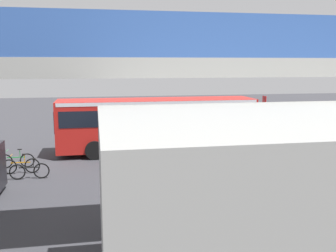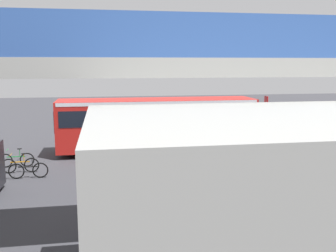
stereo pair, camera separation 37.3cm
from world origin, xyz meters
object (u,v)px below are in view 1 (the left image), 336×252
at_px(bicycle_orange, 21,166).
at_px(traffic_sign, 264,108).
at_px(bicycle_green, 16,161).
at_px(pedestrian, 168,152).
at_px(bicycle_black, 29,171).
at_px(city_bus, 157,120).

bearing_deg(bicycle_orange, traffic_sign, -153.03).
relative_size(bicycle_green, traffic_sign, 0.63).
bearing_deg(pedestrian, traffic_sign, -135.91).
height_order(bicycle_orange, bicycle_green, same).
bearing_deg(bicycle_black, bicycle_green, -65.67).
xyz_separation_m(city_bus, bicycle_black, (6.59, 4.40, -1.51)).
xyz_separation_m(bicycle_green, bicycle_black, (-0.97, 2.14, 0.00)).
bearing_deg(city_bus, bicycle_black, 33.72).
relative_size(bicycle_green, bicycle_black, 1.00).
bearing_deg(bicycle_orange, bicycle_green, -69.96).
bearing_deg(pedestrian, bicycle_orange, -4.69).
relative_size(bicycle_orange, bicycle_green, 1.00).
distance_m(bicycle_black, pedestrian, 6.51).
relative_size(pedestrian, traffic_sign, 0.64).
relative_size(bicycle_black, traffic_sign, 0.63).
distance_m(bicycle_orange, bicycle_green, 1.21).
height_order(pedestrian, traffic_sign, traffic_sign).
xyz_separation_m(bicycle_black, pedestrian, (-6.47, -0.43, 0.51)).
xyz_separation_m(bicycle_orange, bicycle_black, (-0.55, 1.01, 0.00)).
bearing_deg(pedestrian, bicycle_black, 3.81).
xyz_separation_m(city_bus, traffic_sign, (-8.92, -4.79, 0.01)).
xyz_separation_m(bicycle_orange, traffic_sign, (-16.06, -8.17, 1.52)).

